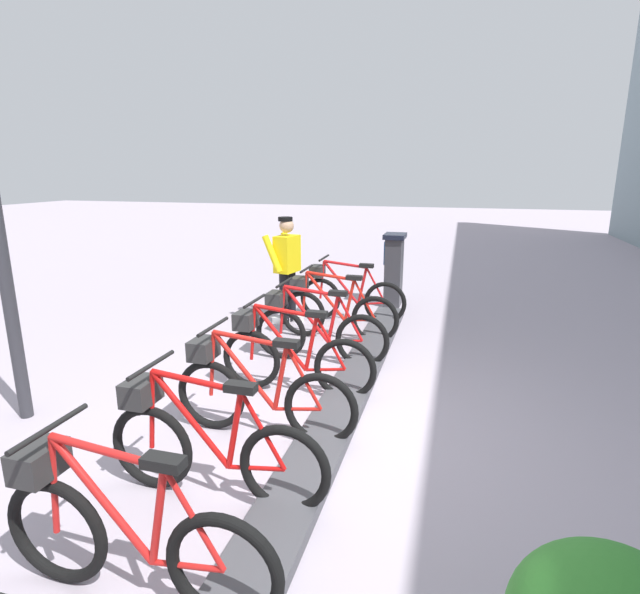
{
  "coord_description": "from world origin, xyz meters",
  "views": [
    {
      "loc": [
        -1.04,
        4.0,
        2.34
      ],
      "look_at": [
        0.5,
        -1.46,
        0.9
      ],
      "focal_mm": 28.01,
      "sensor_mm": 36.0,
      "label": 1
    }
  ],
  "objects_px": {
    "payment_kiosk": "(394,269)",
    "bike_docked_6": "(123,532)",
    "bike_docked_1": "(333,310)",
    "bike_docked_2": "(315,329)",
    "bike_docked_5": "(206,445)",
    "worker_near_rack": "(287,266)",
    "bike_docked_3": "(290,355)",
    "bike_docked_0": "(348,295)",
    "bike_docked_4": "(256,391)"
  },
  "relations": [
    {
      "from": "payment_kiosk",
      "to": "bike_docked_6",
      "type": "distance_m",
      "value": 6.76
    },
    {
      "from": "payment_kiosk",
      "to": "bike_docked_0",
      "type": "relative_size",
      "value": 0.74
    },
    {
      "from": "bike_docked_1",
      "to": "bike_docked_2",
      "type": "distance_m",
      "value": 0.93
    },
    {
      "from": "bike_docked_2",
      "to": "bike_docked_3",
      "type": "height_order",
      "value": "same"
    },
    {
      "from": "payment_kiosk",
      "to": "bike_docked_1",
      "type": "bearing_deg",
      "value": 74.59
    },
    {
      "from": "bike_docked_3",
      "to": "bike_docked_6",
      "type": "xyz_separation_m",
      "value": [
        0.0,
        2.79,
        0.0
      ]
    },
    {
      "from": "bike_docked_0",
      "to": "worker_near_rack",
      "type": "xyz_separation_m",
      "value": [
        0.89,
        0.36,
        0.48
      ]
    },
    {
      "from": "bike_docked_1",
      "to": "bike_docked_6",
      "type": "relative_size",
      "value": 1.0
    },
    {
      "from": "bike_docked_2",
      "to": "bike_docked_5",
      "type": "height_order",
      "value": "same"
    },
    {
      "from": "bike_docked_1",
      "to": "bike_docked_3",
      "type": "xyz_separation_m",
      "value": [
        0.0,
        1.86,
        0.0
      ]
    },
    {
      "from": "bike_docked_5",
      "to": "worker_near_rack",
      "type": "bearing_deg",
      "value": -78.3
    },
    {
      "from": "bike_docked_0",
      "to": "bike_docked_5",
      "type": "distance_m",
      "value": 4.65
    },
    {
      "from": "payment_kiosk",
      "to": "bike_docked_2",
      "type": "distance_m",
      "value": 3.07
    },
    {
      "from": "payment_kiosk",
      "to": "bike_docked_3",
      "type": "height_order",
      "value": "payment_kiosk"
    },
    {
      "from": "payment_kiosk",
      "to": "bike_docked_5",
      "type": "distance_m",
      "value": 5.83
    },
    {
      "from": "bike_docked_4",
      "to": "bike_docked_6",
      "type": "bearing_deg",
      "value": 90.0
    },
    {
      "from": "bike_docked_2",
      "to": "bike_docked_4",
      "type": "xyz_separation_m",
      "value": [
        0.0,
        1.86,
        0.0
      ]
    },
    {
      "from": "bike_docked_5",
      "to": "bike_docked_2",
      "type": "bearing_deg",
      "value": -90.0
    },
    {
      "from": "bike_docked_1",
      "to": "worker_near_rack",
      "type": "xyz_separation_m",
      "value": [
        0.89,
        -0.57,
        0.48
      ]
    },
    {
      "from": "bike_docked_4",
      "to": "bike_docked_3",
      "type": "bearing_deg",
      "value": -90.0
    },
    {
      "from": "bike_docked_1",
      "to": "payment_kiosk",
      "type": "bearing_deg",
      "value": -105.41
    },
    {
      "from": "bike_docked_6",
      "to": "worker_near_rack",
      "type": "distance_m",
      "value": 5.32
    },
    {
      "from": "bike_docked_0",
      "to": "bike_docked_2",
      "type": "xyz_separation_m",
      "value": [
        0.0,
        1.86,
        0.0
      ]
    },
    {
      "from": "worker_near_rack",
      "to": "bike_docked_5",
      "type": "bearing_deg",
      "value": 101.7
    },
    {
      "from": "bike_docked_5",
      "to": "worker_near_rack",
      "type": "height_order",
      "value": "worker_near_rack"
    },
    {
      "from": "bike_docked_3",
      "to": "bike_docked_0",
      "type": "bearing_deg",
      "value": -90.0
    },
    {
      "from": "bike_docked_3",
      "to": "bike_docked_6",
      "type": "height_order",
      "value": "same"
    },
    {
      "from": "bike_docked_6",
      "to": "worker_near_rack",
      "type": "height_order",
      "value": "worker_near_rack"
    },
    {
      "from": "worker_near_rack",
      "to": "bike_docked_6",
      "type": "bearing_deg",
      "value": 99.66
    },
    {
      "from": "bike_docked_3",
      "to": "bike_docked_4",
      "type": "relative_size",
      "value": 1.0
    },
    {
      "from": "bike_docked_3",
      "to": "bike_docked_6",
      "type": "bearing_deg",
      "value": 90.0
    },
    {
      "from": "worker_near_rack",
      "to": "bike_docked_3",
      "type": "bearing_deg",
      "value": 110.08
    },
    {
      "from": "bike_docked_5",
      "to": "bike_docked_6",
      "type": "height_order",
      "value": "same"
    },
    {
      "from": "payment_kiosk",
      "to": "bike_docked_6",
      "type": "bearing_deg",
      "value": 85.14
    },
    {
      "from": "payment_kiosk",
      "to": "bike_docked_2",
      "type": "xyz_separation_m",
      "value": [
        0.57,
        3.01,
        -0.24
      ]
    },
    {
      "from": "bike_docked_0",
      "to": "bike_docked_3",
      "type": "distance_m",
      "value": 2.79
    },
    {
      "from": "payment_kiosk",
      "to": "bike_docked_5",
      "type": "bearing_deg",
      "value": 84.37
    },
    {
      "from": "bike_docked_1",
      "to": "worker_near_rack",
      "type": "relative_size",
      "value": 1.04
    },
    {
      "from": "bike_docked_5",
      "to": "bike_docked_6",
      "type": "relative_size",
      "value": 1.0
    },
    {
      "from": "bike_docked_0",
      "to": "bike_docked_5",
      "type": "bearing_deg",
      "value": 90.0
    },
    {
      "from": "payment_kiosk",
      "to": "worker_near_rack",
      "type": "xyz_separation_m",
      "value": [
        1.46,
        1.5,
        0.24
      ]
    },
    {
      "from": "bike_docked_4",
      "to": "worker_near_rack",
      "type": "xyz_separation_m",
      "value": [
        0.89,
        -3.36,
        0.48
      ]
    },
    {
      "from": "payment_kiosk",
      "to": "bike_docked_6",
      "type": "height_order",
      "value": "payment_kiosk"
    },
    {
      "from": "bike_docked_4",
      "to": "worker_near_rack",
      "type": "distance_m",
      "value": 3.51
    },
    {
      "from": "bike_docked_0",
      "to": "bike_docked_3",
      "type": "xyz_separation_m",
      "value": [
        0.0,
        2.79,
        0.0
      ]
    },
    {
      "from": "bike_docked_1",
      "to": "bike_docked_2",
      "type": "bearing_deg",
      "value": 90.0
    },
    {
      "from": "bike_docked_5",
      "to": "bike_docked_6",
      "type": "xyz_separation_m",
      "value": [
        0.0,
        0.93,
        0.0
      ]
    },
    {
      "from": "payment_kiosk",
      "to": "bike_docked_3",
      "type": "relative_size",
      "value": 0.74
    },
    {
      "from": "bike_docked_5",
      "to": "worker_near_rack",
      "type": "distance_m",
      "value": 4.41
    },
    {
      "from": "bike_docked_0",
      "to": "bike_docked_3",
      "type": "bearing_deg",
      "value": 90.0
    }
  ]
}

